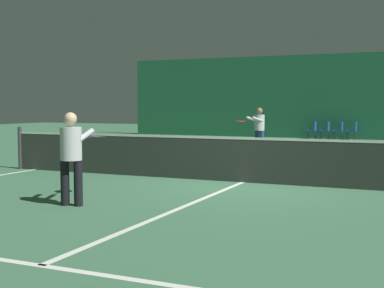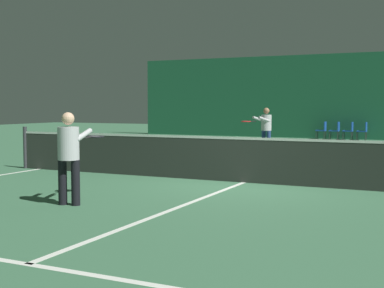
{
  "view_description": "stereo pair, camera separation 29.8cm",
  "coord_description": "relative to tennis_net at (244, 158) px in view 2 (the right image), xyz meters",
  "views": [
    {
      "loc": [
        3.53,
        -10.6,
        1.61
      ],
      "look_at": [
        -0.67,
        -1.11,
        0.86
      ],
      "focal_mm": 50.0,
      "sensor_mm": 36.0,
      "label": 1
    },
    {
      "loc": [
        3.8,
        -10.48,
        1.61
      ],
      "look_at": [
        -0.67,
        -1.11,
        0.86
      ],
      "focal_mm": 50.0,
      "sensor_mm": 36.0,
      "label": 2
    }
  ],
  "objects": [
    {
      "name": "court_line_centre",
      "position": [
        0.0,
        0.0,
        -0.51
      ],
      "size": [
        0.1,
        12.8,
        0.0
      ],
      "color": "silver",
      "rests_on": "ground"
    },
    {
      "name": "player_near",
      "position": [
        -1.69,
        -3.56,
        0.37
      ],
      "size": [
        0.54,
        1.31,
        1.5
      ],
      "rotation": [
        0.0,
        0.0,
        1.73
      ],
      "color": "black",
      "rests_on": "ground"
    },
    {
      "name": "courtside_chair_3",
      "position": [
        0.33,
        15.27,
        -0.03
      ],
      "size": [
        0.44,
        0.44,
        0.84
      ],
      "rotation": [
        0.0,
        0.0,
        -1.57
      ],
      "color": "#2D2D2D",
      "rests_on": "ground"
    },
    {
      "name": "ground_plane",
      "position": [
        0.0,
        0.0,
        -0.51
      ],
      "size": [
        60.0,
        60.0,
        0.0
      ],
      "primitive_type": "plane",
      "color": "#386647"
    },
    {
      "name": "player_far",
      "position": [
        -1.82,
        7.14,
        0.38
      ],
      "size": [
        0.89,
        1.3,
        1.53
      ],
      "rotation": [
        0.0,
        0.0,
        -2.04
      ],
      "color": "navy",
      "rests_on": "ground"
    },
    {
      "name": "courtside_chair_1",
      "position": [
        -0.93,
        15.27,
        -0.03
      ],
      "size": [
        0.44,
        0.44,
        0.84
      ],
      "rotation": [
        0.0,
        0.0,
        -1.57
      ],
      "color": "#2D2D2D",
      "rests_on": "ground"
    },
    {
      "name": "court_line_service_far",
      "position": [
        0.0,
        6.4,
        -0.51
      ],
      "size": [
        8.25,
        0.1,
        0.0
      ],
      "color": "silver",
      "rests_on": "ground"
    },
    {
      "name": "courtside_chair_0",
      "position": [
        -1.56,
        15.27,
        -0.03
      ],
      "size": [
        0.44,
        0.44,
        0.84
      ],
      "rotation": [
        0.0,
        0.0,
        -1.57
      ],
      "color": "#2D2D2D",
      "rests_on": "ground"
    },
    {
      "name": "courtside_chair_2",
      "position": [
        -0.3,
        15.27,
        -0.03
      ],
      "size": [
        0.44,
        0.44,
        0.84
      ],
      "rotation": [
        0.0,
        0.0,
        -1.57
      ],
      "color": "#2D2D2D",
      "rests_on": "ground"
    },
    {
      "name": "backdrop_curtain",
      "position": [
        0.0,
        15.82,
        1.54
      ],
      "size": [
        23.0,
        0.12,
        4.1
      ],
      "color": "#1E5B3D",
      "rests_on": "ground"
    },
    {
      "name": "tennis_net",
      "position": [
        0.0,
        0.0,
        0.0
      ],
      "size": [
        12.0,
        0.1,
        1.07
      ],
      "color": "#2D332D",
      "rests_on": "ground"
    },
    {
      "name": "court_line_baseline_far",
      "position": [
        0.0,
        11.9,
        -0.51
      ],
      "size": [
        11.0,
        0.1,
        0.0
      ],
      "color": "silver",
      "rests_on": "ground"
    },
    {
      "name": "court_line_sideline_left",
      "position": [
        -5.5,
        0.0,
        -0.51
      ],
      "size": [
        0.1,
        23.8,
        0.0
      ],
      "color": "silver",
      "rests_on": "ground"
    },
    {
      "name": "court_line_service_near",
      "position": [
        0.0,
        -6.4,
        -0.51
      ],
      "size": [
        8.25,
        0.1,
        0.0
      ],
      "color": "silver",
      "rests_on": "ground"
    }
  ]
}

